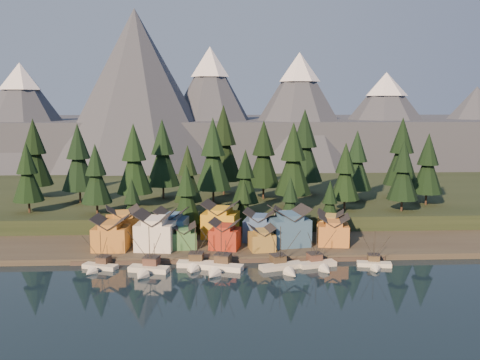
{
  "coord_description": "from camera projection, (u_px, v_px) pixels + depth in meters",
  "views": [
    {
      "loc": [
        -4.49,
        -116.4,
        40.65
      ],
      "look_at": [
        3.34,
        30.0,
        19.1
      ],
      "focal_mm": 40.0,
      "sensor_mm": 36.0,
      "label": 1
    }
  ],
  "objects": [
    {
      "name": "house_back_2",
      "position": [
        220.0,
        219.0,
        154.76
      ],
      "size": [
        11.77,
        11.19,
        10.45
      ],
      "rotation": [
        0.0,
        0.0,
        -0.25
      ],
      "color": "gold",
      "rests_on": "shore_strip"
    },
    {
      "name": "tree_hill_2",
      "position": [
        96.0,
        176.0,
        163.84
      ],
      "size": [
        9.45,
        9.45,
        22.02
      ],
      "color": "#332319",
      "rests_on": "hillside"
    },
    {
      "name": "tree_hill_15",
      "position": [
        224.0,
        146.0,
        198.63
      ],
      "size": [
        14.38,
        14.38,
        33.5
      ],
      "color": "#332319",
      "rests_on": "hillside"
    },
    {
      "name": "boat_0",
      "position": [
        98.0,
        262.0,
        130.08
      ],
      "size": [
        9.33,
        9.76,
        10.35
      ],
      "rotation": [
        0.0,
        0.0,
        -0.35
      ],
      "color": "beige",
      "rests_on": "ground"
    },
    {
      "name": "mountain_ridge",
      "position": [
        212.0,
        126.0,
        328.16
      ],
      "size": [
        560.0,
        190.0,
        90.0
      ],
      "color": "#424654",
      "rests_on": "ground"
    },
    {
      "name": "tree_shore_4",
      "position": [
        330.0,
        204.0,
        160.83
      ],
      "size": [
        6.8,
        6.8,
        15.84
      ],
      "color": "#332319",
      "rests_on": "shore_strip"
    },
    {
      "name": "tree_shore_3",
      "position": [
        290.0,
        202.0,
        160.1
      ],
      "size": [
        7.32,
        7.32,
        17.06
      ],
      "color": "#332319",
      "rests_on": "shore_strip"
    },
    {
      "name": "house_front_1",
      "position": [
        156.0,
        229.0,
        142.68
      ],
      "size": [
        11.08,
        10.74,
        10.23
      ],
      "rotation": [
        0.0,
        0.0,
        -0.14
      ],
      "color": "silver",
      "rests_on": "shore_strip"
    },
    {
      "name": "house_front_5",
      "position": [
        289.0,
        225.0,
        146.72
      ],
      "size": [
        11.58,
        10.84,
        10.61
      ],
      "rotation": [
        0.0,
        0.0,
        0.18
      ],
      "color": "#325577",
      "rests_on": "shore_strip"
    },
    {
      "name": "tree_hill_14",
      "position": [
        402.0,
        154.0,
        192.47
      ],
      "size": [
        12.53,
        12.53,
        29.18
      ],
      "color": "#332319",
      "rests_on": "hillside"
    },
    {
      "name": "house_front_4",
      "position": [
        262.0,
        237.0,
        141.86
      ],
      "size": [
        7.17,
        7.6,
        6.5
      ],
      "rotation": [
        0.0,
        0.0,
        0.13
      ],
      "color": "olive",
      "rests_on": "shore_strip"
    },
    {
      "name": "house_back_4",
      "position": [
        288.0,
        222.0,
        154.67
      ],
      "size": [
        9.3,
        9.04,
        8.79
      ],
      "rotation": [
        0.0,
        0.0,
        -0.18
      ],
      "color": "beige",
      "rests_on": "shore_strip"
    },
    {
      "name": "house_back_5",
      "position": [
        330.0,
        224.0,
        153.0
      ],
      "size": [
        8.97,
        9.03,
        8.23
      ],
      "rotation": [
        0.0,
        0.0,
        -0.26
      ],
      "color": "#B08D3E",
      "rests_on": "shore_strip"
    },
    {
      "name": "boat_6",
      "position": [
        375.0,
        260.0,
        132.02
      ],
      "size": [
        8.93,
        9.43,
        9.88
      ],
      "rotation": [
        0.0,
        0.0,
        -0.19
      ],
      "color": "silver",
      "rests_on": "ground"
    },
    {
      "name": "tree_hill_5",
      "position": [
        188.0,
        176.0,
        167.35
      ],
      "size": [
        9.15,
        9.15,
        21.31
      ],
      "color": "#332319",
      "rests_on": "hillside"
    },
    {
      "name": "tree_hill_3",
      "position": [
        134.0,
        161.0,
        175.77
      ],
      "size": [
        11.9,
        11.9,
        27.72
      ],
      "color": "#332319",
      "rests_on": "hillside"
    },
    {
      "name": "dock",
      "position": [
        230.0,
        259.0,
        137.38
      ],
      "size": [
        80.0,
        4.0,
        1.0
      ],
      "primitive_type": "cube",
      "color": "#483C34",
      "rests_on": "ground"
    },
    {
      "name": "tree_hill_9",
      "position": [
        293.0,
        161.0,
        173.54
      ],
      "size": [
        12.1,
        12.1,
        28.19
      ],
      "color": "#332319",
      "rests_on": "hillside"
    },
    {
      "name": "house_back_3",
      "position": [
        260.0,
        225.0,
        151.06
      ],
      "size": [
        10.3,
        9.59,
        8.86
      ],
      "rotation": [
        0.0,
        0.0,
        -0.24
      ],
      "color": "#385586",
      "rests_on": "shore_strip"
    },
    {
      "name": "boat_3",
      "position": [
        219.0,
        261.0,
        129.1
      ],
      "size": [
        11.84,
        12.34,
        12.77
      ],
      "rotation": [
        0.0,
        0.0,
        -0.34
      ],
      "color": "white",
      "rests_on": "ground"
    },
    {
      "name": "tree_hill_11",
      "position": [
        345.0,
        174.0,
        169.94
      ],
      "size": [
        9.4,
        9.4,
        21.9
      ],
      "color": "#332319",
      "rests_on": "hillside"
    },
    {
      "name": "boat_4",
      "position": [
        284.0,
        262.0,
        129.74
      ],
      "size": [
        11.57,
        12.03,
        11.66
      ],
      "rotation": [
        0.0,
        0.0,
        0.31
      ],
      "color": "beige",
      "rests_on": "ground"
    },
    {
      "name": "boat_5",
      "position": [
        319.0,
        259.0,
        131.74
      ],
      "size": [
        10.04,
        10.53,
        11.33
      ],
      "rotation": [
        0.0,
        0.0,
        0.25
      ],
      "color": "beige",
      "rests_on": "ground"
    },
    {
      "name": "tree_hill_16",
      "position": [
        34.0,
        155.0,
        191.46
      ],
      "size": [
        12.35,
        12.35,
        28.77
      ],
      "color": "#332319",
      "rests_on": "hillside"
    },
    {
      "name": "shore_strip",
      "position": [
        227.0,
        236.0,
        160.56
      ],
      "size": [
        400.0,
        50.0,
        1.5
      ],
      "primitive_type": "cube",
      "color": "#342E26",
      "rests_on": "ground"
    },
    {
      "name": "house_front_3",
      "position": [
        225.0,
        234.0,
        143.41
      ],
      "size": [
        9.18,
        8.92,
        7.72
      ],
      "rotation": [
        0.0,
        0.0,
        -0.26
      ],
      "color": "maroon",
      "rests_on": "shore_strip"
    },
    {
      "name": "hillside",
      "position": [
        223.0,
        198.0,
        209.63
      ],
      "size": [
        420.0,
        100.0,
        6.0
      ],
      "primitive_type": "cube",
      "color": "black",
      "rests_on": "ground"
    },
    {
      "name": "tree_hill_4",
      "position": [
        163.0,
        155.0,
        190.94
      ],
      "size": [
        12.27,
        12.27,
        28.59
      ],
      "color": "#332319",
      "rests_on": "hillside"
    },
    {
      "name": "tree_hill_7",
      "position": [
        245.0,
        178.0,
        166.42
      ],
      "size": [
        8.61,
        8.61,
        20.05
      ],
      "color": "#332319",
      "rests_on": "hillside"
    },
    {
      "name": "house_front_0",
      "position": [
        111.0,
        232.0,
        142.16
      ],
      "size": [
        9.6,
        9.14,
        9.03
      ],
      "rotation": [
        0.0,
        0.0,
        -0.07
      ],
      "color": "#B1712D",
      "rests_on": "shore_strip"
    },
    {
      "name": "boat_1",
      "position": [
        147.0,
        263.0,
        127.59
      ],
      "size": [
        10.43,
        11.02,
        12.26
      ],
      "rotation": [
        0.0,
        0.0,
        -0.26
      ],
      "color": "beige",
      "rests_on": "ground"
    },
    {
      "name": "tree_hill_17",
      "position": [
        428.0,
        166.0,
        179.24
      ],
      "size": [
        10.45,
        10.45,
        24.35
      ],
      "color": "#332319",
      "rests_on": "hillside"
    },
    {
      "name": "tree_hill_0",
      "position": [
        27.0,
        174.0,
        166.61
      ],
      "size": [
        9.54,
        9.54,
        22.22
      ],
      "color": "#332319",
      "rests_on": "hillside"
    },
    {
      "name": "house_back_1",
      "position": [
        171.0,
        225.0,
        149.93
      ],
      "size": [
        9.8,
        9.88,
        9.39
      ],
      "rotation": [
        0.0,
        0.0,
        -0.19
      ],
      "color": "#3B638C",
      "rests_on": "shore_strip"
    },
    {
      "name": "ground",
      "position": [
        232.0,
        282.0,
        121.15
      ],
      "size": [
        500.0,
        500.0,
        0.0
      ],
      "primitive_type": "plane",
      "color": "black",
      "rests_on": "ground"
    },
    {
      "name": "house_back_0",
      "position": [
        123.0,
        223.0,
        151.21
      ],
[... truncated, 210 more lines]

